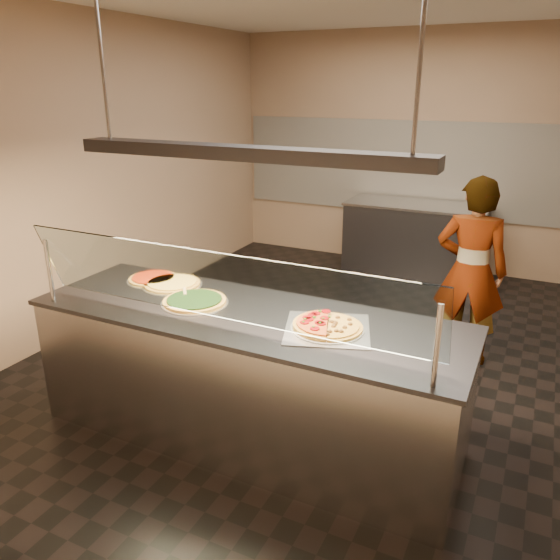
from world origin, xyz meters
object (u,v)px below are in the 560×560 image
at_px(pizza_spinach, 195,301).
at_px(pizza_tomato, 154,278).
at_px(sneeze_guard, 215,287).
at_px(worker, 471,272).
at_px(pizza_cheese, 173,283).
at_px(pizza_spatula, 191,293).
at_px(half_pizza_sausage, 343,328).
at_px(heat_lamp_housing, 242,153).
at_px(serving_counter, 247,376).
at_px(perforated_tray, 328,328).
at_px(prep_table, 414,240).
at_px(half_pizza_pepperoni, 312,321).

relative_size(pizza_spinach, pizza_tomato, 1.17).
height_order(sneeze_guard, pizza_tomato, sneeze_guard).
bearing_deg(worker, pizza_spinach, 46.44).
height_order(pizza_cheese, pizza_spatula, pizza_spatula).
relative_size(half_pizza_sausage, pizza_cheese, 1.06).
xyz_separation_m(sneeze_guard, heat_lamp_housing, (-0.00, 0.34, 0.72)).
bearing_deg(pizza_spatula, pizza_tomato, 159.18).
height_order(half_pizza_sausage, pizza_spatula, half_pizza_sausage).
bearing_deg(serving_counter, perforated_tray, -0.53).
xyz_separation_m(pizza_tomato, prep_table, (1.16, 3.70, -0.48)).
bearing_deg(heat_lamp_housing, perforated_tray, -0.53).
bearing_deg(half_pizza_sausage, pizza_tomato, 170.96).
relative_size(pizza_spinach, heat_lamp_housing, 0.20).
bearing_deg(sneeze_guard, pizza_tomato, 147.76).
height_order(perforated_tray, worker, worker).
xyz_separation_m(sneeze_guard, half_pizza_sausage, (0.67, 0.34, -0.27)).
height_order(worker, heat_lamp_housing, heat_lamp_housing).
bearing_deg(pizza_spatula, half_pizza_sausage, -4.00).
xyz_separation_m(pizza_spinach, pizza_tomato, (-0.55, 0.25, -0.00)).
bearing_deg(pizza_tomato, pizza_spinach, -24.48).
xyz_separation_m(half_pizza_pepperoni, pizza_cheese, (-1.21, 0.23, -0.02)).
relative_size(perforated_tray, pizza_spinach, 1.41).
distance_m(pizza_spinach, prep_table, 4.02).
distance_m(half_pizza_pepperoni, prep_table, 3.99).
relative_size(prep_table, heat_lamp_housing, 0.75).
height_order(pizza_tomato, worker, worker).
relative_size(half_pizza_pepperoni, pizza_tomato, 1.19).
xyz_separation_m(half_pizza_pepperoni, worker, (0.69, 1.85, -0.14)).
bearing_deg(serving_counter, sneeze_guard, -90.00).
height_order(perforated_tray, heat_lamp_housing, heat_lamp_housing).
distance_m(half_pizza_pepperoni, worker, 1.98).
bearing_deg(prep_table, pizza_cheese, -104.49).
height_order(serving_counter, pizza_cheese, pizza_cheese).
height_order(pizza_cheese, prep_table, pizza_cheese).
height_order(sneeze_guard, pizza_cheese, sneeze_guard).
bearing_deg(half_pizza_pepperoni, sneeze_guard, -144.40).
distance_m(half_pizza_sausage, pizza_spatula, 1.15).
relative_size(sneeze_guard, half_pizza_sausage, 5.73).
relative_size(pizza_spatula, prep_table, 0.16).
xyz_separation_m(sneeze_guard, half_pizza_pepperoni, (0.47, 0.34, -0.26)).
relative_size(sneeze_guard, pizza_cheese, 6.07).
bearing_deg(sneeze_guard, prep_table, 87.03).
relative_size(sneeze_guard, pizza_tomato, 6.79).
bearing_deg(serving_counter, prep_table, 86.77).
height_order(pizza_cheese, heat_lamp_housing, heat_lamp_housing).
bearing_deg(half_pizza_sausage, pizza_spatula, 176.00).
distance_m(pizza_tomato, worker, 2.64).
distance_m(pizza_spinach, pizza_cheese, 0.41).
height_order(half_pizza_sausage, prep_table, half_pizza_sausage).
relative_size(half_pizza_pepperoni, prep_table, 0.27).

